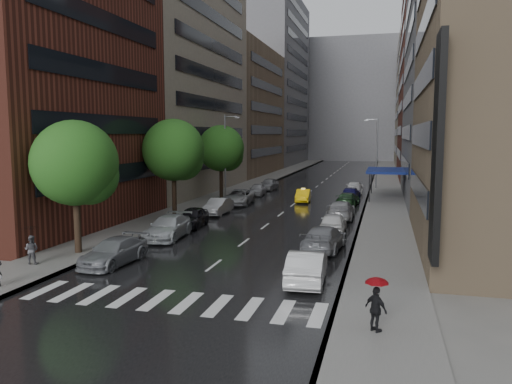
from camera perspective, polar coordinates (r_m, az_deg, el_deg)
ground at (r=24.01m, az=-8.08°, el=-10.73°), size 220.00×220.00×0.00m
road at (r=72.02m, az=7.38°, el=0.94°), size 14.00×140.00×0.01m
sidewalk_left at (r=73.67m, az=0.42°, el=1.18°), size 4.00×140.00×0.15m
sidewalk_right at (r=71.46m, az=14.56°, el=0.79°), size 4.00×140.00×0.15m
crosswalk at (r=22.19m, az=-9.62°, el=-12.20°), size 13.15×2.80×0.01m
buildings_left at (r=83.87m, az=-2.14°, el=12.74°), size 8.00×108.00×38.00m
buildings_right at (r=78.45m, az=19.38°, el=12.09°), size 8.05×109.10×36.00m
building_far at (r=139.68m, az=11.05°, el=10.21°), size 40.00×14.00×32.00m
tree_near at (r=30.91m, az=-20.00°, el=3.11°), size 4.99×4.99×7.96m
tree_mid at (r=43.16m, az=-9.41°, el=4.75°), size 5.28×5.28×8.42m
tree_far at (r=54.99m, az=-4.03°, el=4.99°), size 5.08×5.08×8.09m
taxi at (r=52.71m, az=5.41°, el=-0.41°), size 1.69×4.10×1.32m
parked_cars_left at (r=44.45m, az=-4.38°, el=-1.63°), size 2.81×42.40×1.55m
parked_cars_right at (r=42.21m, az=9.63°, el=-2.13°), size 2.57×42.32×1.60m
ped_black_umbrella at (r=29.56m, az=-24.32°, el=-5.15°), size 0.96×0.98×2.09m
ped_red_umbrella at (r=18.53m, az=13.59°, el=-11.85°), size 0.99×0.93×2.01m
street_lamp_left at (r=53.80m, az=-3.47°, el=4.27°), size 1.74×0.22×9.00m
street_lamp_right at (r=66.16m, az=13.57°, el=4.55°), size 1.74×0.22×9.00m
awning at (r=56.26m, az=14.61°, el=2.38°), size 4.00×8.00×3.12m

